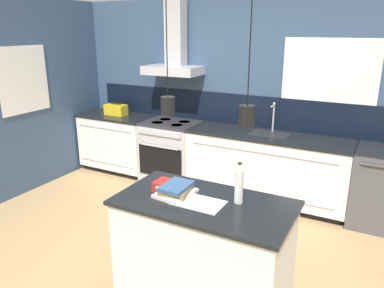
# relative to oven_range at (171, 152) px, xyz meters

# --- Properties ---
(ground_plane) EXTENTS (16.00, 16.00, 0.00)m
(ground_plane) POSITION_rel_oven_range_xyz_m (0.81, -1.69, -0.46)
(ground_plane) COLOR tan
(ground_plane) RESTS_ON ground
(wall_back) EXTENTS (5.60, 2.58, 2.60)m
(wall_back) POSITION_rel_oven_range_xyz_m (0.77, 0.31, 0.90)
(wall_back) COLOR #354C6B
(wall_back) RESTS_ON ground_plane
(wall_left) EXTENTS (0.08, 3.80, 2.60)m
(wall_left) POSITION_rel_oven_range_xyz_m (-1.62, -0.99, 0.85)
(wall_left) COLOR #354C6B
(wall_left) RESTS_ON ground_plane
(counter_run_left) EXTENTS (1.16, 0.64, 0.91)m
(counter_run_left) POSITION_rel_oven_range_xyz_m (-0.98, 0.01, 0.01)
(counter_run_left) COLOR black
(counter_run_left) RESTS_ON ground_plane
(counter_run_sink) EXTENTS (2.09, 0.64, 1.30)m
(counter_run_sink) POSITION_rel_oven_range_xyz_m (1.44, 0.01, 0.01)
(counter_run_sink) COLOR black
(counter_run_sink) RESTS_ON ground_plane
(oven_range) EXTENTS (0.81, 0.66, 0.91)m
(oven_range) POSITION_rel_oven_range_xyz_m (0.00, 0.00, 0.00)
(oven_range) COLOR #B5B5BA
(oven_range) RESTS_ON ground_plane
(dishwasher) EXTENTS (0.63, 0.65, 0.91)m
(dishwasher) POSITION_rel_oven_range_xyz_m (2.80, 0.00, 0.00)
(dishwasher) COLOR #4C4C51
(dishwasher) RESTS_ON ground_plane
(kitchen_island) EXTENTS (1.40, 0.75, 0.91)m
(kitchen_island) POSITION_rel_oven_range_xyz_m (1.56, -2.09, 0.00)
(kitchen_island) COLOR black
(kitchen_island) RESTS_ON ground_plane
(bottle_on_island) EXTENTS (0.07, 0.07, 0.33)m
(bottle_on_island) POSITION_rel_oven_range_xyz_m (1.81, -1.98, 0.59)
(bottle_on_island) COLOR silver
(bottle_on_island) RESTS_ON kitchen_island
(book_stack) EXTENTS (0.29, 0.35, 0.09)m
(book_stack) POSITION_rel_oven_range_xyz_m (1.30, -2.09, 0.50)
(book_stack) COLOR silver
(book_stack) RESTS_ON kitchen_island
(red_supply_box) EXTENTS (0.23, 0.17, 0.08)m
(red_supply_box) POSITION_rel_oven_range_xyz_m (1.21, -2.06, 0.50)
(red_supply_box) COLOR red
(red_supply_box) RESTS_ON kitchen_island
(paper_pile) EXTENTS (0.39, 0.26, 0.01)m
(paper_pile) POSITION_rel_oven_range_xyz_m (1.54, -2.14, 0.46)
(paper_pile) COLOR silver
(paper_pile) RESTS_ON kitchen_island
(yellow_toolbox) EXTENTS (0.34, 0.18, 0.19)m
(yellow_toolbox) POSITION_rel_oven_range_xyz_m (-1.00, 0.00, 0.54)
(yellow_toolbox) COLOR gold
(yellow_toolbox) RESTS_ON counter_run_left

